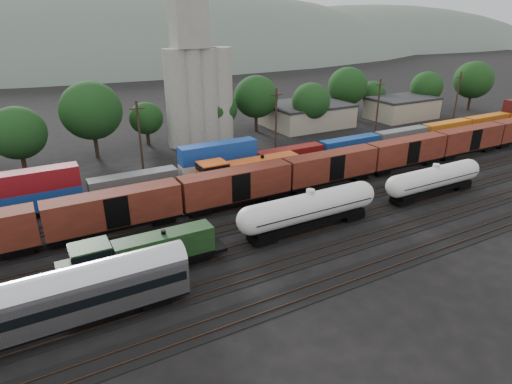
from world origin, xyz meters
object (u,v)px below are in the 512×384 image
orange_locomotive (243,173)px  tank_car_a (310,208)px  green_locomotive (136,255)px  grain_silo (198,85)px  passenger_coach (36,305)px

orange_locomotive → tank_car_a: bearing=-86.6°
orange_locomotive → green_locomotive: bearing=-142.0°
grain_silo → passenger_coach: bearing=-124.8°
tank_car_a → grain_silo: grain_silo is taller
green_locomotive → passenger_coach: bearing=-150.2°
passenger_coach → green_locomotive: bearing=29.8°
grain_silo → green_locomotive: bearing=-119.5°
passenger_coach → grain_silo: grain_silo is taller
orange_locomotive → grain_silo: grain_silo is taller
green_locomotive → orange_locomotive: size_ratio=0.86×
green_locomotive → grain_silo: size_ratio=0.55×
passenger_coach → grain_silo: bearing=55.2°
orange_locomotive → grain_silo: bearing=81.1°
orange_locomotive → grain_silo: 27.69m
tank_car_a → grain_silo: size_ratio=0.64×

